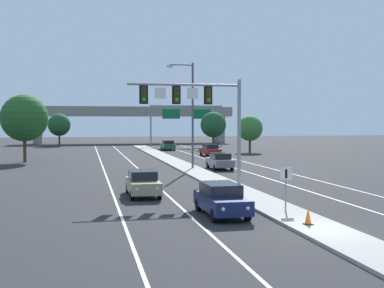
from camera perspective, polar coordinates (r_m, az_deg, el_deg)
name	(u,v)px	position (r m, az deg, el deg)	size (l,w,h in m)	color
ground_plane	(323,232)	(21.85, 14.73, -9.67)	(260.00, 260.00, 0.00)	#28282B
median_island	(215,180)	(38.56, 2.59, -4.15)	(2.40, 110.00, 0.15)	#9E9B93
lane_stripe_oncoming_center	(143,173)	(44.57, -5.57, -3.34)	(0.14, 100.00, 0.01)	silver
lane_stripe_receding_center	(245,171)	(46.56, 6.02, -3.09)	(0.14, 100.00, 0.01)	silver
edge_stripe_left	(105,174)	(44.32, -9.82, -3.40)	(0.14, 100.00, 0.01)	silver
edge_stripe_right	(278,170)	(47.68, 9.80, -2.98)	(0.14, 100.00, 0.01)	silver
overhead_signal_mast	(200,107)	(32.42, 0.97, 4.18)	(7.45, 0.44, 7.20)	gray
median_sign_post	(286,182)	(25.46, 10.63, -4.27)	(0.60, 0.10, 2.20)	gray
street_lamp_median	(190,109)	(47.88, -0.18, 4.02)	(2.58, 0.28, 10.00)	#4C4C51
car_oncoming_navy	(221,199)	(24.62, 3.36, -6.26)	(1.88, 4.50, 1.58)	#141E4C
car_oncoming_tan	(143,183)	(31.08, -5.62, -4.42)	(1.83, 4.47, 1.58)	tan
car_receding_grey	(220,161)	(48.14, 3.17, -1.91)	(1.87, 4.49, 1.58)	slate
car_receding_red	(210,150)	(66.26, 2.06, -0.67)	(1.91, 4.51, 1.58)	maroon
car_receding_green	(168,145)	(79.84, -2.76, -0.11)	(1.84, 4.48, 1.58)	#195633
traffic_cone_median_nose	(308,216)	(22.40, 13.07, -8.02)	(0.36, 0.36, 0.74)	black
highway_sign_gantry	(187,113)	(90.50, -0.63, 3.59)	(13.28, 0.42, 7.50)	gray
overpass_bridge	(132,116)	(106.92, -6.83, 3.22)	(42.40, 6.40, 7.65)	gray
tree_far_right_b	(213,125)	(83.32, 2.43, 2.21)	(4.27, 4.27, 6.17)	#4C3823
tree_far_right_a	(250,128)	(74.41, 6.61, 1.78)	(3.77, 3.77, 5.46)	#4C3823
tree_far_left_b	(59,125)	(96.56, -14.88, 2.13)	(4.18, 4.18, 6.04)	#4C3823
tree_far_left_c	(24,118)	(59.03, -18.55, 2.82)	(5.25, 5.25, 7.60)	#4C3823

